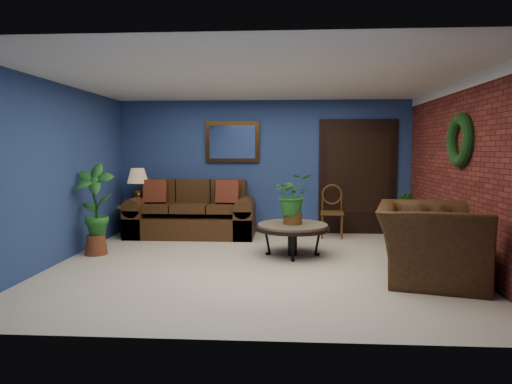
# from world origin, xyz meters

# --- Properties ---
(floor) EXTENTS (5.50, 5.50, 0.00)m
(floor) POSITION_xyz_m (0.00, 0.00, 0.00)
(floor) COLOR beige
(floor) RESTS_ON ground
(wall_back) EXTENTS (5.50, 0.04, 2.50)m
(wall_back) POSITION_xyz_m (0.00, 2.50, 1.25)
(wall_back) COLOR navy
(wall_back) RESTS_ON ground
(wall_left) EXTENTS (0.04, 5.00, 2.50)m
(wall_left) POSITION_xyz_m (-2.75, 0.00, 1.25)
(wall_left) COLOR navy
(wall_left) RESTS_ON ground
(wall_right_brick) EXTENTS (0.04, 5.00, 2.50)m
(wall_right_brick) POSITION_xyz_m (2.75, 0.00, 1.25)
(wall_right_brick) COLOR maroon
(wall_right_brick) RESTS_ON ground
(ceiling) EXTENTS (5.50, 5.00, 0.02)m
(ceiling) POSITION_xyz_m (0.00, 0.00, 2.50)
(ceiling) COLOR white
(ceiling) RESTS_ON wall_back
(crown_molding) EXTENTS (0.03, 5.00, 0.14)m
(crown_molding) POSITION_xyz_m (2.72, 0.00, 2.43)
(crown_molding) COLOR white
(crown_molding) RESTS_ON wall_right_brick
(wall_mirror) EXTENTS (1.02, 0.06, 0.77)m
(wall_mirror) POSITION_xyz_m (-0.60, 2.46, 1.72)
(wall_mirror) COLOR #422911
(wall_mirror) RESTS_ON wall_back
(closet_door) EXTENTS (1.44, 0.06, 2.18)m
(closet_door) POSITION_xyz_m (1.75, 2.47, 1.05)
(closet_door) COLOR black
(closet_door) RESTS_ON wall_back
(wreath) EXTENTS (0.16, 0.72, 0.72)m
(wreath) POSITION_xyz_m (2.69, 0.05, 1.70)
(wreath) COLOR black
(wreath) RESTS_ON wall_right_brick
(sofa) EXTENTS (2.28, 0.98, 1.02)m
(sofa) POSITION_xyz_m (-1.30, 2.09, 0.34)
(sofa) COLOR #482C14
(sofa) RESTS_ON ground
(coffee_table) EXTENTS (1.10, 1.10, 0.47)m
(coffee_table) POSITION_xyz_m (0.51, 0.60, 0.42)
(coffee_table) COLOR #55504A
(coffee_table) RESTS_ON ground
(end_table) EXTENTS (0.62, 0.62, 0.57)m
(end_table) POSITION_xyz_m (-2.30, 2.05, 0.43)
(end_table) COLOR #55504A
(end_table) RESTS_ON ground
(table_lamp) EXTENTS (0.39, 0.39, 0.64)m
(table_lamp) POSITION_xyz_m (-2.30, 2.05, 0.99)
(table_lamp) COLOR #422911
(table_lamp) RESTS_ON end_table
(side_chair) EXTENTS (0.44, 0.44, 0.95)m
(side_chair) POSITION_xyz_m (1.25, 2.12, 0.54)
(side_chair) COLOR #503217
(side_chair) RESTS_ON ground
(armchair) EXTENTS (1.54, 1.67, 0.91)m
(armchair) POSITION_xyz_m (2.15, -0.56, 0.46)
(armchair) COLOR #482C14
(armchair) RESTS_ON ground
(coffee_plant) EXTENTS (0.66, 0.60, 0.75)m
(coffee_plant) POSITION_xyz_m (0.51, 0.60, 0.89)
(coffee_plant) COLOR brown
(coffee_plant) RESTS_ON coffee_table
(floor_plant) EXTENTS (0.44, 0.38, 0.87)m
(floor_plant) POSITION_xyz_m (2.35, 1.64, 0.46)
(floor_plant) COLOR brown
(floor_plant) RESTS_ON ground
(tall_plant) EXTENTS (0.61, 0.42, 1.38)m
(tall_plant) POSITION_xyz_m (-2.45, 0.47, 0.74)
(tall_plant) COLOR brown
(tall_plant) RESTS_ON ground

